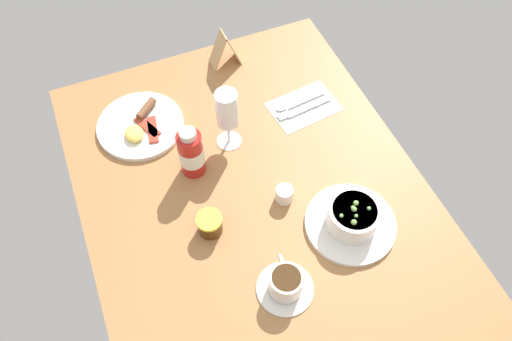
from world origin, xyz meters
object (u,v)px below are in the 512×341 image
coffee_cup (285,284)px  wine_glass (226,112)px  sauce_bottle_red (191,153)px  porridge_bowl (352,218)px  cutlery_setting (302,107)px  jam_jar (210,224)px  menu_card (225,49)px  creamer_jug (285,194)px  breakfast_plate (141,125)px

coffee_cup → wine_glass: bearing=-3.7°
wine_glass → sauce_bottle_red: (-5.03, 11.29, -5.18)cm
porridge_bowl → wine_glass: wine_glass is taller
coffee_cup → sauce_bottle_red: (38.44, 8.50, 3.89)cm
cutlery_setting → coffee_cup: (-46.76, 26.61, 2.90)cm
coffee_cup → sauce_bottle_red: bearing=12.5°
jam_jar → sauce_bottle_red: size_ratio=0.40×
porridge_bowl → menu_card: 63.77cm
porridge_bowl → jam_jar: 33.62cm
cutlery_setting → jam_jar: bearing=125.6°
menu_card → cutlery_setting: bearing=-150.8°
coffee_cup → sauce_bottle_red: 39.56cm
coffee_cup → creamer_jug: bearing=-24.0°
cutlery_setting → wine_glass: (-3.30, 23.81, 11.98)cm
porridge_bowl → sauce_bottle_red: size_ratio=1.41×
wine_glass → breakfast_plate: (13.57, 20.44, -11.30)cm
coffee_cup → porridge_bowl: bearing=-67.9°
sauce_bottle_red → creamer_jug: bearing=-133.6°
jam_jar → menu_card: bearing=-24.1°
creamer_jug → jam_jar: size_ratio=0.85×
porridge_bowl → menu_card: menu_card is taller
creamer_jug → cutlery_setting: bearing=-33.9°
coffee_cup → cutlery_setting: bearing=-29.6°
coffee_cup → menu_card: size_ratio=1.14×
creamer_jug → menu_card: size_ratio=0.46×
creamer_jug → menu_card: menu_card is taller
creamer_jug → breakfast_plate: size_ratio=0.22×
breakfast_plate → jam_jar: bearing=-168.8°
porridge_bowl → jam_jar: porridge_bowl is taller
breakfast_plate → porridge_bowl: bearing=-141.4°
wine_glass → breakfast_plate: bearing=56.4°
coffee_cup → wine_glass: 44.49cm
creamer_jug → wine_glass: bearing=16.8°
cutlery_setting → menu_card: 29.09cm
porridge_bowl → breakfast_plate: porridge_bowl is taller
creamer_jug → sauce_bottle_red: 25.31cm
jam_jar → menu_card: menu_card is taller
cutlery_setting → creamer_jug: 30.74cm
cutlery_setting → creamer_jug: creamer_jug is taller
creamer_jug → sauce_bottle_red: bearing=46.4°
jam_jar → menu_card: size_ratio=0.55×
coffee_cup → sauce_bottle_red: sauce_bottle_red is taller
coffee_cup → creamer_jug: 23.34cm
cutlery_setting → jam_jar: (-26.48, 37.00, 2.50)cm
jam_jar → cutlery_setting: bearing=-54.4°
coffee_cup → breakfast_plate: size_ratio=0.55×
creamer_jug → wine_glass: 25.23cm
porridge_bowl → creamer_jug: size_ratio=4.20×
porridge_bowl → breakfast_plate: size_ratio=0.93×
cutlery_setting → sauce_bottle_red: 36.71cm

